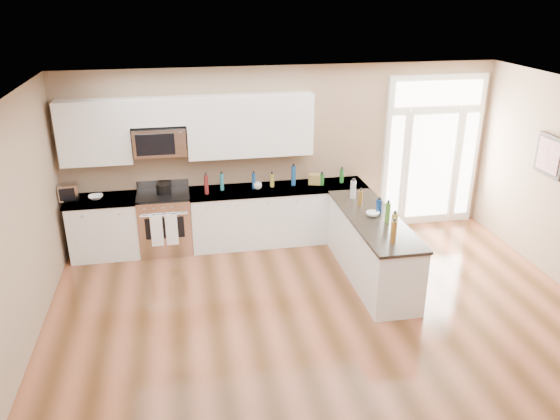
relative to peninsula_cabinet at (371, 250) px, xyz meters
name	(u,v)px	position (x,y,z in m)	size (l,w,h in m)	color
ground	(357,387)	(-0.93, -2.24, -0.43)	(8.00, 8.00, 0.00)	#4D2D15
room_shell	(367,241)	(-0.93, -2.24, 1.27)	(8.00, 8.00, 8.00)	#947A5E
back_cabinet_left	(106,229)	(-3.80, 1.45, 0.00)	(1.10, 0.66, 0.94)	white
back_cabinet_right	(278,216)	(-1.08, 1.45, 0.00)	(2.85, 0.66, 0.94)	white
peninsula_cabinet	(371,250)	(0.00, 0.00, 0.00)	(0.69, 2.32, 0.94)	white
upper_cabinet_left	(94,132)	(-3.81, 1.59, 1.49)	(1.04, 0.33, 0.95)	white
upper_cabinet_right	(250,126)	(-1.50, 1.59, 1.49)	(1.94, 0.33, 0.95)	white
upper_cabinet_short	(157,111)	(-2.88, 1.59, 1.77)	(0.82, 0.33, 0.40)	white
microwave	(160,141)	(-2.88, 1.56, 1.33)	(0.78, 0.41, 0.42)	silver
entry_door	(432,152)	(1.62, 1.71, 0.87)	(1.70, 0.10, 2.60)	white
wall_art_near	(550,156)	(2.54, -0.04, 1.27)	(0.05, 0.58, 0.58)	black
kitchen_range	(165,222)	(-2.89, 1.45, 0.04)	(0.80, 0.71, 1.08)	silver
stockpot	(164,188)	(-2.88, 1.47, 0.60)	(0.22, 0.22, 0.17)	black
toaster_oven	(68,192)	(-4.28, 1.50, 0.63)	(0.28, 0.22, 0.24)	silver
cardboard_box	(315,179)	(-0.47, 1.50, 0.59)	(0.20, 0.15, 0.16)	olive
bowl_left	(96,197)	(-3.89, 1.45, 0.53)	(0.21, 0.21, 0.05)	white
bowl_peninsula	(373,214)	(0.00, 0.04, 0.53)	(0.19, 0.19, 0.06)	white
cup_counter	(258,186)	(-1.42, 1.43, 0.56)	(0.13, 0.13, 0.10)	white
counter_bottles	(324,194)	(-0.54, 0.69, 0.64)	(2.41, 2.40, 0.32)	#19591E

